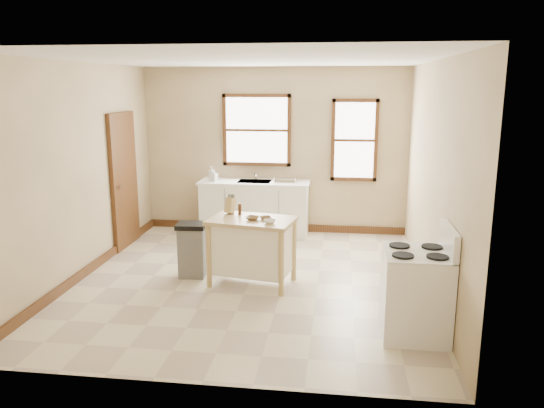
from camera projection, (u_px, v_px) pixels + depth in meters
The scene contains 23 objects.
floor at pixel (251, 280), 6.95m from camera, with size 5.00×5.00×0.00m, color #BAA794.
ceiling at pixel (248, 59), 6.33m from camera, with size 5.00×5.00×0.00m, color white.
wall_back at pixel (274, 151), 9.06m from camera, with size 4.50×0.04×2.80m, color #D0B588.
wall_left at pixel (80, 171), 6.92m from camera, with size 0.04×5.00×2.80m, color #D0B588.
wall_right at pixel (434, 179), 6.36m from camera, with size 0.04×5.00×2.80m, color #D0B588.
window_main at pixel (257, 130), 9.00m from camera, with size 1.17×0.06×1.22m, color #3B2010, non-canonical shape.
window_side at pixel (354, 140), 8.83m from camera, with size 0.77×0.06×1.37m, color #3B2010, non-canonical shape.
door_left at pixel (124, 180), 8.25m from camera, with size 0.06×0.90×2.10m, color #3B2010.
baseboard_back at pixel (274, 227), 9.32m from camera, with size 4.50×0.04×0.12m, color #3B2010.
baseboard_left at pixel (90, 269), 7.21m from camera, with size 0.04×5.00×0.12m, color #3B2010.
sink_counter at pixel (255, 208), 9.01m from camera, with size 1.86×0.62×0.92m, color white, non-canonical shape.
faucet at pixel (256, 173), 9.06m from camera, with size 0.03×0.03×0.22m, color silver.
soap_bottle_a at pixel (211, 174), 8.91m from camera, with size 0.10×0.10×0.25m, color #B2B2B2.
soap_bottle_b at pixel (214, 175), 8.88m from camera, with size 0.09×0.09×0.20m, color #B2B2B2.
dish_rack at pixel (286, 180), 8.79m from camera, with size 0.36×0.27×0.09m, color silver, non-canonical shape.
kitchen_island at pixel (252, 251), 6.75m from camera, with size 1.05×0.67×0.86m, color tan, non-canonical shape.
knife_block at pixel (230, 206), 6.91m from camera, with size 0.10×0.10×0.20m, color tan, non-canonical shape.
pepper_grinder at pixel (240, 209), 6.85m from camera, with size 0.04×0.04×0.15m, color #482513.
bowl_a at pixel (253, 218), 6.60m from camera, with size 0.17×0.17×0.04m, color brown.
bowl_b at pixel (265, 218), 6.62m from camera, with size 0.15×0.15×0.04m, color brown.
bowl_c at pixel (270, 221), 6.43m from camera, with size 0.15×0.15×0.05m, color white.
trash_bin at pixel (192, 250), 7.02m from camera, with size 0.37×0.32×0.73m, color slate, non-canonical shape.
gas_stove at pixel (416, 281), 5.33m from camera, with size 0.71×0.72×1.15m, color white, non-canonical shape.
Camera 1 is at (1.12, -6.47, 2.50)m, focal length 35.00 mm.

